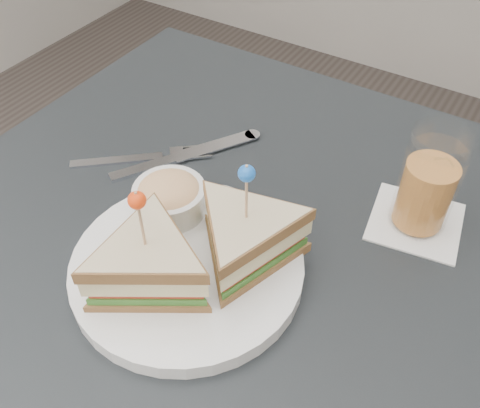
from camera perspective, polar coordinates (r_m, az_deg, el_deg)
table at (r=0.72m, az=-1.11°, el=-7.33°), size 0.80×0.80×0.75m
plate_meal at (r=0.59m, az=-5.07°, el=-4.74°), size 0.30×0.29×0.16m
cutlery_fork at (r=0.78m, az=-9.70°, el=4.96°), size 0.17×0.15×0.01m
cutlery_knife at (r=0.77m, az=-6.31°, el=5.04°), size 0.14×0.21×0.01m
drink_set at (r=0.67m, az=19.36°, el=1.80°), size 0.13×0.13×0.14m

